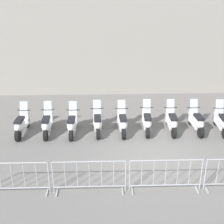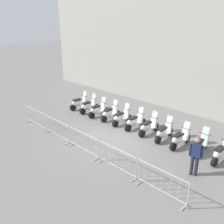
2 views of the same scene
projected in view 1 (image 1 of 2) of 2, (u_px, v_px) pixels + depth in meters
ground_plane at (154, 156)px, 10.97m from camera, size 120.00×120.00×0.00m
motorcycle_0 at (21, 125)px, 12.33m from camera, size 0.59×1.72×1.24m
motorcycle_1 at (47, 124)px, 12.37m from camera, size 0.56×1.72×1.24m
motorcycle_2 at (72, 124)px, 12.35m from camera, size 0.56×1.73×1.24m
motorcycle_3 at (98, 123)px, 12.49m from camera, size 0.56×1.72×1.24m
motorcycle_4 at (123, 123)px, 12.49m from camera, size 0.56×1.72×1.24m
motorcycle_5 at (147, 122)px, 12.58m from camera, size 0.61×1.72×1.24m
motorcycle_6 at (172, 122)px, 12.58m from camera, size 0.57×1.73×1.24m
motorcycle_7 at (197, 122)px, 12.59m from camera, size 0.56×1.72×1.24m
motorcycle_8 at (222, 122)px, 12.54m from camera, size 0.60×1.72×1.24m
barrier_segment_0 at (12, 178)px, 8.82m from camera, size 2.16×0.57×1.07m
barrier_segment_1 at (89, 177)px, 8.88m from camera, size 2.16×0.57×1.07m
barrier_segment_2 at (166, 175)px, 8.95m from camera, size 2.16×0.57×1.07m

